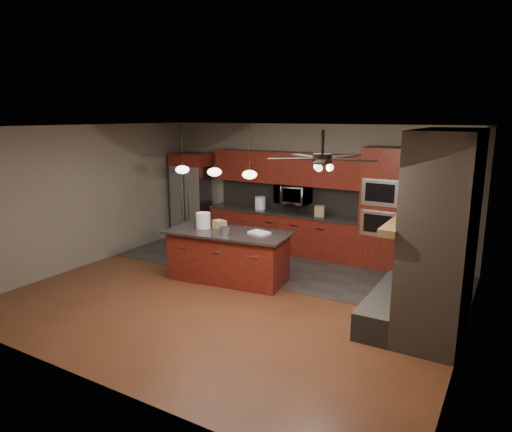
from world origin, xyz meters
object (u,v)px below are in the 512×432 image
Objects in this scene: counter_box at (320,211)px; white_bucket at (203,220)px; oven_tower at (383,209)px; paint_tray at (259,233)px; cardboard_box at (220,224)px; paint_can at (225,231)px; counter_bucket at (260,203)px; refrigerator at (194,196)px; microwave at (293,194)px; kitchen_island at (228,255)px.

white_bucket is at bearing -133.19° from counter_box.
paint_tray is at bearing -129.53° from oven_tower.
white_bucket is at bearing -137.49° from cardboard_box.
paint_can reaches higher than paint_tray.
white_bucket is 2.16m from counter_bucket.
paint_tray is (1.12, 0.15, -0.13)m from white_bucket.
oven_tower is 2.60m from paint_tray.
cardboard_box is at bearing -82.25° from counter_bucket.
counter_box reaches higher than cardboard_box.
refrigerator is 10.82× the size of paint_can.
refrigerator reaches higher than counter_bucket.
refrigerator is 9.06× the size of cardboard_box.
white_bucket reaches higher than counter_box.
microwave is 2.64× the size of counter_bucket.
refrigerator is 2.86m from cardboard_box.
counter_bucket is at bearing 131.56° from paint_tray.
oven_tower is 3.19m from paint_can.
oven_tower is at bearing 37.91° from white_bucket.
white_bucket is (-0.54, -0.01, 0.60)m from kitchen_island.
kitchen_island is 10.43× the size of counter_box.
refrigerator is 7.30× the size of white_bucket.
microwave is 2.43m from paint_can.
counter_box is at bearing -178.12° from oven_tower.
refrigerator is 1.83m from counter_bucket.
microwave is 2.55× the size of white_bucket.
counter_bucket is (-0.79, -0.05, -0.26)m from microwave.
paint_can is at bearing -42.97° from refrigerator.
microwave is 0.31× the size of kitchen_island.
cardboard_box is at bearing -129.70° from counter_box.
counter_bucket is (-1.12, 2.00, 0.10)m from paint_tray.
counter_box is at bearing -8.39° from microwave.
refrigerator reaches higher than counter_box.
microwave is at bearing 70.36° from white_bucket.
refrigerator is at bearing -177.14° from microwave.
refrigerator is 0.89× the size of kitchen_island.
kitchen_island is (-0.25, -2.20, -0.84)m from microwave.
oven_tower reaches higher than paint_can.
paint_can is 0.48m from cardboard_box.
paint_tray is 1.58× the size of counter_box.
counter_bucket is (1.83, 0.08, -0.01)m from refrigerator.
oven_tower is at bearing -6.51° from counter_box.
oven_tower reaches higher than counter_bucket.
oven_tower reaches higher than counter_box.
kitchen_island is at bearing -122.16° from counter_box.
white_bucket is (1.83, -2.08, 0.02)m from refrigerator.
counter_bucket reaches higher than kitchen_island.
microwave is 2.11m from paint_tray.
white_bucket is at bearing -142.09° from oven_tower.
oven_tower reaches higher than refrigerator.
oven_tower is at bearing 36.99° from kitchen_island.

